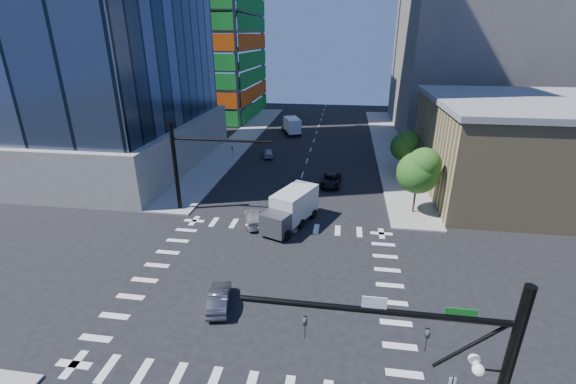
# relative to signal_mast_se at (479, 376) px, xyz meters

# --- Properties ---
(ground) EXTENTS (160.00, 160.00, 0.00)m
(ground) POSITION_rel_signal_mast_se_xyz_m (-10.60, 11.50, -5.01)
(ground) COLOR black
(ground) RESTS_ON ground
(road_markings) EXTENTS (20.00, 20.00, 0.01)m
(road_markings) POSITION_rel_signal_mast_se_xyz_m (-10.60, 11.50, -5.00)
(road_markings) COLOR silver
(road_markings) RESTS_ON ground
(sidewalk_ne) EXTENTS (5.00, 60.00, 0.15)m
(sidewalk_ne) POSITION_rel_signal_mast_se_xyz_m (1.90, 51.50, -4.93)
(sidewalk_ne) COLOR gray
(sidewalk_ne) RESTS_ON ground
(sidewalk_nw) EXTENTS (5.00, 60.00, 0.15)m
(sidewalk_nw) POSITION_rel_signal_mast_se_xyz_m (-23.10, 51.50, -4.93)
(sidewalk_nw) COLOR gray
(sidewalk_nw) RESTS_ON ground
(commercial_building) EXTENTS (20.50, 22.50, 10.60)m
(commercial_building) POSITION_rel_signal_mast_se_xyz_m (14.40, 33.50, 0.31)
(commercial_building) COLOR tan
(commercial_building) RESTS_ON ground
(bg_building_ne) EXTENTS (24.00, 30.00, 28.00)m
(bg_building_ne) POSITION_rel_signal_mast_se_xyz_m (16.40, 66.50, 8.99)
(bg_building_ne) COLOR #625D58
(bg_building_ne) RESTS_ON ground
(signal_mast_se) EXTENTS (10.51, 2.48, 9.00)m
(signal_mast_se) POSITION_rel_signal_mast_se_xyz_m (0.00, 0.00, 0.00)
(signal_mast_se) COLOR black
(signal_mast_se) RESTS_ON sidewalk_se
(signal_mast_nw) EXTENTS (10.20, 0.40, 9.00)m
(signal_mast_nw) POSITION_rel_signal_mast_se_xyz_m (-20.60, 23.00, 0.49)
(signal_mast_nw) COLOR black
(signal_mast_nw) RESTS_ON sidewalk_nw
(tree_south) EXTENTS (4.16, 4.16, 6.82)m
(tree_south) POSITION_rel_signal_mast_se_xyz_m (2.03, 25.40, -0.32)
(tree_south) COLOR #382316
(tree_south) RESTS_ON sidewalk_ne
(tree_north) EXTENTS (3.54, 3.52, 5.78)m
(tree_north) POSITION_rel_signal_mast_se_xyz_m (2.33, 37.40, -1.02)
(tree_north) COLOR #382316
(tree_north) RESTS_ON sidewalk_ne
(car_nb_far) EXTENTS (2.46, 4.86, 1.32)m
(car_nb_far) POSITION_rel_signal_mast_se_xyz_m (-6.76, 32.18, -4.35)
(car_nb_far) COLOR black
(car_nb_far) RESTS_ON ground
(car_sb_near) EXTENTS (3.04, 4.79, 1.29)m
(car_sb_near) POSITION_rel_signal_mast_se_xyz_m (-13.64, 20.85, -4.36)
(car_sb_near) COLOR silver
(car_sb_near) RESTS_ON ground
(car_sb_mid) EXTENTS (2.57, 4.04, 1.28)m
(car_sb_mid) POSITION_rel_signal_mast_se_xyz_m (-16.64, 42.58, -4.37)
(car_sb_mid) COLOR #9DA1A5
(car_sb_mid) RESTS_ON ground
(car_sb_cross) EXTENTS (2.04, 3.96, 1.24)m
(car_sb_cross) POSITION_rel_signal_mast_se_xyz_m (-13.16, 8.50, -4.39)
(car_sb_cross) COLOR #4F5055
(car_sb_cross) RESTS_ON ground
(box_truck_near) EXTENTS (4.91, 6.90, 3.33)m
(box_truck_near) POSITION_rel_signal_mast_se_xyz_m (-10.20, 20.71, -3.53)
(box_truck_near) COLOR black
(box_truck_near) RESTS_ON ground
(box_truck_far) EXTENTS (4.36, 6.31, 3.05)m
(box_truck_far) POSITION_rel_signal_mast_se_xyz_m (-15.24, 57.97, -3.66)
(box_truck_far) COLOR black
(box_truck_far) RESTS_ON ground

